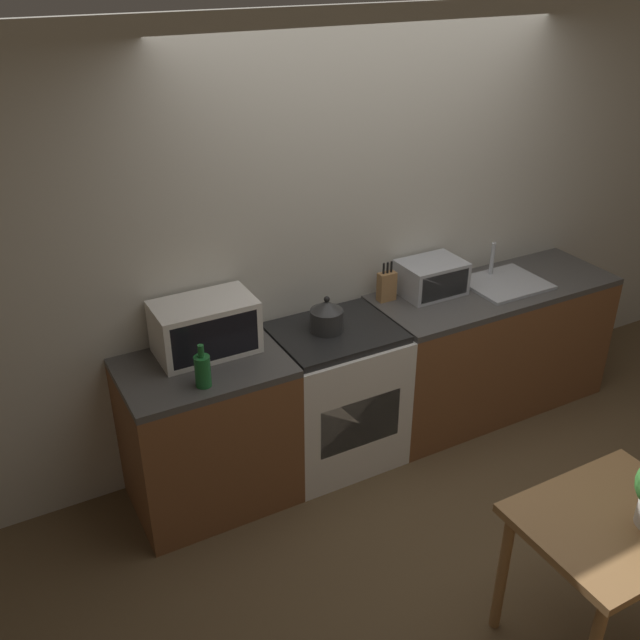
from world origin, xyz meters
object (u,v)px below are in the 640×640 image
Objects in this scene: stove_range at (335,395)px; kettle at (327,316)px; toaster_oven at (431,277)px; microwave at (205,327)px; bottle at (203,370)px; dining_table at (611,539)px.

kettle reaches higher than stove_range.
kettle is at bearing -171.75° from toaster_oven.
microwave is 1.36× the size of toaster_oven.
microwave reaches higher than stove_range.
toaster_oven is (0.82, 0.12, 0.01)m from kettle.
toaster_oven is at bearing 11.30° from bottle.
bottle is at bearing -165.72° from kettle.
kettle is at bearing 14.28° from bottle.
bottle is at bearing -113.21° from microwave.
kettle is at bearing 154.85° from stove_range.
kettle is 0.40× the size of microwave.
toaster_oven reaches higher than stove_range.
kettle reaches higher than dining_table.
stove_range is at bearing -9.74° from microwave.
toaster_oven is 1.96m from dining_table.
dining_table is (1.11, -1.87, -0.43)m from microwave.
toaster_oven is at bearing 10.26° from stove_range.
toaster_oven reaches higher than dining_table.
microwave is at bearing 120.79° from dining_table.
stove_range is 2.26× the size of toaster_oven.
stove_range is at bearing -169.74° from toaster_oven.
microwave is 1.52m from toaster_oven.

